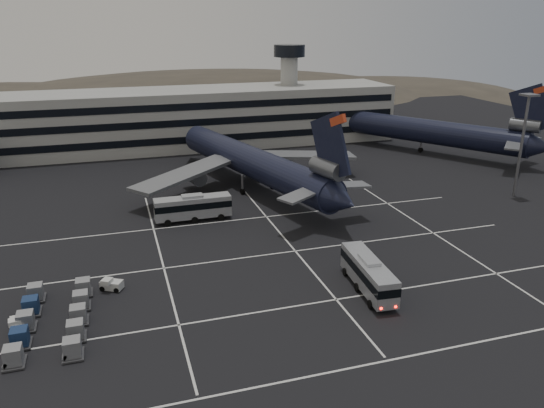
{
  "coord_description": "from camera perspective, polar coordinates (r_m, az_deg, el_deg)",
  "views": [
    {
      "loc": [
        -10.94,
        -59.05,
        30.61
      ],
      "look_at": [
        10.54,
        10.15,
        5.0
      ],
      "focal_mm": 35.0,
      "sensor_mm": 36.0,
      "label": 1
    }
  ],
  "objects": [
    {
      "name": "terminal",
      "position": [
        132.57,
        -13.66,
        8.63
      ],
      "size": [
        125.0,
        26.0,
        24.0
      ],
      "color": "gray",
      "rests_on": "ground"
    },
    {
      "name": "lightpole_right",
      "position": [
        102.9,
        25.46,
        7.07
      ],
      "size": [
        2.4,
        2.4,
        18.28
      ],
      "color": "slate",
      "rests_on": "ground"
    },
    {
      "name": "bus_near",
      "position": [
        63.73,
        10.33,
        -7.29
      ],
      "size": [
        3.73,
        11.91,
        4.14
      ],
      "rotation": [
        0.0,
        0.0,
        -0.08
      ],
      "color": "#979A9F",
      "rests_on": "ground"
    },
    {
      "name": "trijet_far",
      "position": [
        131.19,
        16.26,
        7.63
      ],
      "size": [
        37.44,
        51.07,
        18.08
      ],
      "rotation": [
        0.0,
        0.0,
        0.58
      ],
      "color": "black",
      "rests_on": "ground"
    },
    {
      "name": "lane_markings",
      "position": [
        68.19,
        -5.4,
        -7.29
      ],
      "size": [
        90.0,
        55.62,
        0.01
      ],
      "color": "silver",
      "rests_on": "ground"
    },
    {
      "name": "hills",
      "position": [
        234.78,
        -9.99,
        8.7
      ],
      "size": [
        352.0,
        180.0,
        44.0
      ],
      "color": "#38332B",
      "rests_on": "ground"
    },
    {
      "name": "tug_b",
      "position": [
        66.27,
        -16.79,
        -8.26
      ],
      "size": [
        2.87,
        2.51,
        1.59
      ],
      "rotation": [
        0.0,
        0.0,
        1.06
      ],
      "color": "silver",
      "rests_on": "ground"
    },
    {
      "name": "trijet_main",
      "position": [
        98.31,
        -2.03,
        4.5
      ],
      "size": [
        45.83,
        56.86,
        18.08
      ],
      "rotation": [
        0.0,
        0.0,
        0.26
      ],
      "color": "black",
      "rests_on": "ground"
    },
    {
      "name": "tug_a",
      "position": [
        61.89,
        -25.71,
        -11.59
      ],
      "size": [
        1.79,
        2.6,
        1.55
      ],
      "rotation": [
        0.0,
        0.0,
        0.15
      ],
      "color": "silver",
      "rests_on": "ground"
    },
    {
      "name": "uld_cluster",
      "position": [
        61.08,
        -22.55,
        -11.25
      ],
      "size": [
        7.98,
        15.11,
        1.92
      ],
      "rotation": [
        0.0,
        0.0,
        -0.06
      ],
      "color": "#2D2D30",
      "rests_on": "ground"
    },
    {
      "name": "bus_far",
      "position": [
        84.7,
        -8.52,
        -0.26
      ],
      "size": [
        12.09,
        3.13,
        4.26
      ],
      "rotation": [
        0.0,
        0.0,
        1.58
      ],
      "color": "#979A9F",
      "rests_on": "ground"
    },
    {
      "name": "ground",
      "position": [
        67.4,
        -6.06,
        -7.66
      ],
      "size": [
        260.0,
        260.0,
        0.0
      ],
      "primitive_type": "plane",
      "color": "black",
      "rests_on": "ground"
    }
  ]
}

